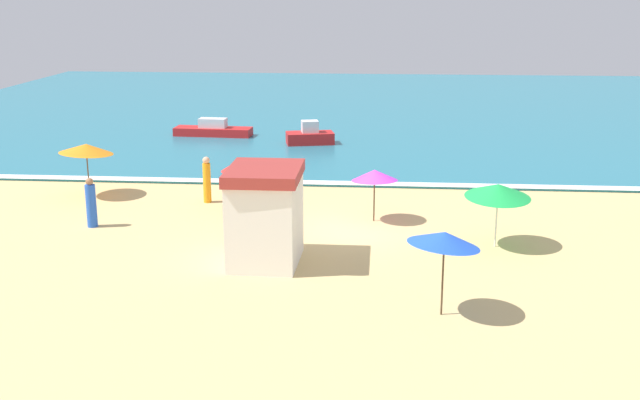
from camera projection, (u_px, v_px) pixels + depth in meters
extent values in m
plane|color=#D8B775|center=(353.00, 230.00, 27.01)|extent=(60.00, 60.00, 0.00)
cube|color=teal|center=(370.00, 108.00, 53.94)|extent=(60.00, 44.00, 0.10)
cube|color=white|center=(359.00, 183.00, 33.04)|extent=(57.00, 0.70, 0.01)
cube|color=white|center=(265.00, 221.00, 23.52)|extent=(2.03, 2.59, 2.59)
cube|color=#A5332D|center=(264.00, 173.00, 23.14)|extent=(2.13, 2.74, 0.34)
cylinder|color=#4C3823|center=(443.00, 275.00, 19.75)|extent=(0.05, 0.05, 2.15)
cone|color=blue|center=(444.00, 238.00, 19.50)|extent=(2.52, 2.51, 0.55)
cylinder|color=#4C3823|center=(374.00, 196.00, 27.84)|extent=(0.05, 0.05, 1.81)
cone|color=#B733C6|center=(375.00, 175.00, 27.64)|extent=(2.21, 2.22, 0.47)
cylinder|color=silver|center=(496.00, 216.00, 25.03)|extent=(0.05, 0.05, 2.02)
cone|color=green|center=(498.00, 191.00, 24.81)|extent=(2.45, 2.47, 0.59)
cylinder|color=silver|center=(244.00, 185.00, 29.09)|extent=(0.05, 0.05, 1.97)
cone|color=red|center=(243.00, 164.00, 28.89)|extent=(1.95, 1.95, 0.50)
cylinder|color=#4C3823|center=(88.00, 171.00, 31.17)|extent=(0.05, 0.05, 2.06)
cone|color=orange|center=(86.00, 149.00, 30.94)|extent=(2.89, 2.89, 0.54)
cylinder|color=orange|center=(207.00, 183.00, 30.32)|extent=(0.31, 0.31, 1.54)
sphere|color=#DBA884|center=(206.00, 160.00, 30.09)|extent=(0.27, 0.27, 0.27)
cylinder|color=blue|center=(91.00, 206.00, 27.21)|extent=(0.44, 0.44, 1.49)
sphere|color=#9E6B47|center=(89.00, 182.00, 26.98)|extent=(0.26, 0.26, 0.26)
cube|color=red|center=(213.00, 132.00, 43.68)|extent=(4.33, 1.48, 0.45)
cube|color=silver|center=(213.00, 123.00, 43.56)|extent=(1.53, 0.82, 0.51)
cube|color=red|center=(310.00, 138.00, 41.36)|extent=(2.65, 1.75, 0.60)
cube|color=silver|center=(310.00, 127.00, 41.21)|extent=(1.00, 0.92, 0.62)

